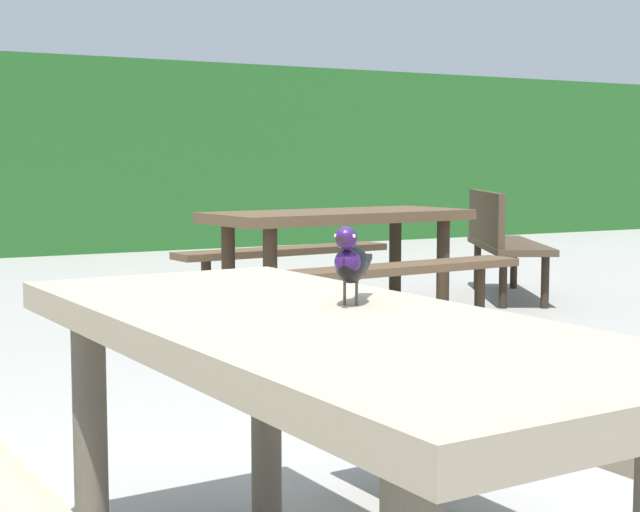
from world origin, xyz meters
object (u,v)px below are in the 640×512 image
(bird_grackle, at_px, (350,261))
(park_bench_side, at_px, (499,236))
(picnic_table_mid_left, at_px, (339,238))
(picnic_table_foreground, at_px, (313,399))

(bird_grackle, xyz_separation_m, park_bench_side, (3.76, 4.10, -0.35))
(picnic_table_mid_left, relative_size, park_bench_side, 1.29)
(bird_grackle, height_order, park_bench_side, bird_grackle)
(bird_grackle, relative_size, picnic_table_mid_left, 0.12)
(picnic_table_foreground, xyz_separation_m, park_bench_side, (3.90, 4.18, -0.07))
(picnic_table_foreground, bearing_deg, park_bench_side, 46.99)
(picnic_table_foreground, distance_m, park_bench_side, 5.71)
(picnic_table_foreground, height_order, picnic_table_mid_left, same)
(bird_grackle, height_order, picnic_table_mid_left, bird_grackle)
(picnic_table_mid_left, distance_m, park_bench_side, 1.67)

